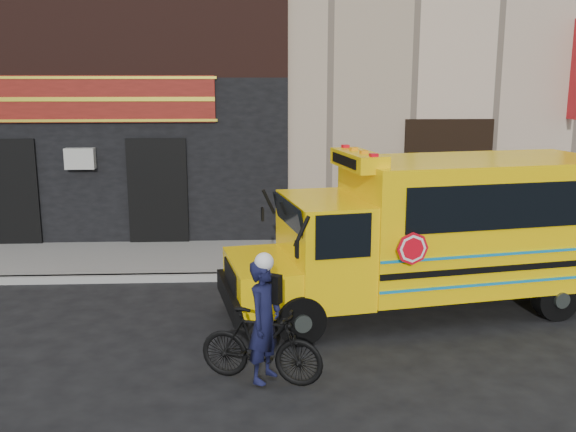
# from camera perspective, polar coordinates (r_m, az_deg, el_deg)

# --- Properties ---
(ground) EXTENTS (120.00, 120.00, 0.00)m
(ground) POSITION_cam_1_polar(r_m,az_deg,el_deg) (11.08, 1.42, -9.73)
(ground) COLOR black
(ground) RESTS_ON ground
(curb) EXTENTS (40.00, 0.20, 0.15)m
(curb) POSITION_cam_1_polar(r_m,az_deg,el_deg) (13.50, 0.60, -5.34)
(curb) COLOR gray
(curb) RESTS_ON ground
(sidewalk) EXTENTS (40.00, 3.00, 0.15)m
(sidewalk) POSITION_cam_1_polar(r_m,az_deg,el_deg) (14.94, 0.25, -3.62)
(sidewalk) COLOR gray
(sidewalk) RESTS_ON ground
(building) EXTENTS (20.00, 10.70, 12.00)m
(building) POSITION_cam_1_polar(r_m,az_deg,el_deg) (20.82, -0.86, 17.62)
(building) COLOR tan
(building) RESTS_ON sidewalk
(school_bus) EXTENTS (7.17, 3.36, 2.92)m
(school_bus) POSITION_cam_1_polar(r_m,az_deg,el_deg) (11.73, 13.43, -1.10)
(school_bus) COLOR black
(school_bus) RESTS_ON ground
(bicycle) EXTENTS (1.83, 1.05, 1.06)m
(bicycle) POSITION_cam_1_polar(r_m,az_deg,el_deg) (9.01, -2.40, -11.41)
(bicycle) COLOR black
(bicycle) RESTS_ON ground
(cyclist) EXTENTS (0.66, 0.74, 1.70)m
(cyclist) POSITION_cam_1_polar(r_m,az_deg,el_deg) (8.84, -2.10, -9.61)
(cyclist) COLOR black
(cyclist) RESTS_ON ground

